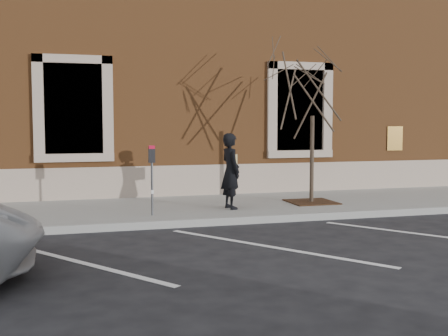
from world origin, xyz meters
name	(u,v)px	position (x,y,z in m)	size (l,w,h in m)	color
ground	(232,224)	(0.00, 0.00, 0.00)	(120.00, 120.00, 0.00)	#28282B
sidewalk_near	(210,208)	(0.00, 1.75, 0.07)	(40.00, 3.50, 0.15)	gray
curb_near	(233,221)	(0.00, -0.05, 0.07)	(40.00, 0.12, 0.15)	#9E9E99
parking_stripes	(271,247)	(0.00, -2.20, 0.00)	(28.00, 4.40, 0.01)	silver
building_civic	(164,64)	(0.00, 7.74, 4.00)	(40.00, 8.62, 8.00)	brown
man	(231,171)	(0.28, 1.06, 0.99)	(0.61, 0.40, 1.68)	black
parking_meter	(152,167)	(-1.53, 0.64, 1.15)	(0.13, 0.10, 1.44)	#595B60
tree_grate	(311,202)	(2.42, 1.44, 0.16)	(1.08, 1.08, 0.03)	#3A2012
sapling	(313,92)	(2.42, 1.44, 2.78)	(2.26, 2.26, 3.76)	#3F3026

